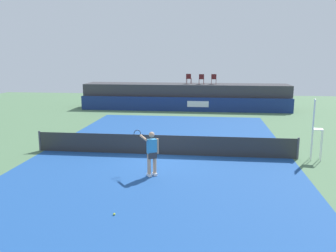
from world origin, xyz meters
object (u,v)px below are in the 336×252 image
umpire_chair (315,125)px  tennis_player (151,152)px  spectator_chair_center (214,79)px  spectator_chair_far_left (189,78)px  spectator_chair_left (201,79)px  net_post_far (298,148)px  tennis_ball (114,214)px  net_post_near (40,141)px

umpire_chair → tennis_player: bearing=-156.2°
spectator_chair_center → tennis_player: size_ratio=0.50×
tennis_player → spectator_chair_far_left: bearing=89.0°
spectator_chair_left → spectator_chair_far_left: bearing=160.1°
spectator_chair_far_left → spectator_chair_center: same height
spectator_chair_far_left → tennis_player: size_ratio=0.50×
spectator_chair_center → umpire_chair: size_ratio=0.32×
spectator_chair_center → spectator_chair_far_left: bearing=174.5°
spectator_chair_center → net_post_far: size_ratio=0.89×
spectator_chair_far_left → spectator_chair_left: (1.13, -0.41, 0.00)m
net_post_far → spectator_chair_far_left: bearing=111.2°
tennis_ball → spectator_chair_left: bearing=84.8°
umpire_chair → spectator_chair_center: bearing=106.3°
net_post_near → tennis_player: (6.13, -3.05, 0.46)m
spectator_chair_far_left → tennis_ball: (-0.85, -22.03, -2.66)m
umpire_chair → tennis_ball: (-7.48, -6.71, -1.55)m
spectator_chair_left → net_post_near: (-7.59, -14.93, -2.19)m
net_post_near → umpire_chair: bearing=0.1°
net_post_far → tennis_ball: size_ratio=14.71×
net_post_near → tennis_ball: net_post_near is taller
umpire_chair → spectator_chair_far_left: bearing=113.4°
umpire_chair → net_post_far: bearing=-178.4°
umpire_chair → spectator_chair_left: bearing=110.2°
spectator_chair_center → spectator_chair_left: bearing=-169.5°
spectator_chair_far_left → umpire_chair: 16.73m
spectator_chair_left → net_post_far: 15.84m
net_post_far → umpire_chair: bearing=1.6°
spectator_chair_left → umpire_chair: spectator_chair_left is taller
spectator_chair_left → net_post_near: 16.89m
spectator_chair_center → net_post_far: spectator_chair_center is taller
spectator_chair_far_left → umpire_chair: (6.63, -15.32, -1.11)m
net_post_near → tennis_ball: (5.61, -6.69, -0.46)m
spectator_chair_center → tennis_player: spectator_chair_center is taller
tennis_player → tennis_ball: (-0.52, -3.64, -0.92)m
umpire_chair → net_post_near: bearing=-179.9°
spectator_chair_left → tennis_player: spectator_chair_left is taller
net_post_far → spectator_chair_left: bearing=107.9°
spectator_chair_far_left → net_post_far: size_ratio=0.89×
net_post_near → tennis_player: 6.86m
spectator_chair_far_left → umpire_chair: spectator_chair_far_left is taller
spectator_chair_left → net_post_near: size_ratio=0.89×
net_post_near → spectator_chair_center: bearing=60.2°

